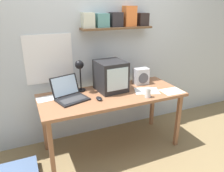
# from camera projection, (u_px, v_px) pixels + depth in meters

# --- Properties ---
(ground_plane) EXTENTS (12.00, 12.00, 0.00)m
(ground_plane) POSITION_uv_depth(u_px,v_px,m) (112.00, 146.00, 2.86)
(ground_plane) COLOR olive
(back_wall) EXTENTS (5.60, 0.24, 2.60)m
(back_wall) POSITION_uv_depth(u_px,v_px,m) (97.00, 41.00, 2.82)
(back_wall) COLOR silver
(back_wall) RESTS_ON ground_plane
(corner_desk) EXTENTS (1.70, 0.71, 0.75)m
(corner_desk) POSITION_uv_depth(u_px,v_px,m) (112.00, 99.00, 2.62)
(corner_desk) COLOR #966140
(corner_desk) RESTS_ON ground_plane
(crt_monitor) EXTENTS (0.35, 0.38, 0.37)m
(crt_monitor) POSITION_uv_depth(u_px,v_px,m) (111.00, 76.00, 2.65)
(crt_monitor) COLOR #232326
(crt_monitor) RESTS_ON corner_desk
(laptop) EXTENTS (0.41, 0.40, 0.24)m
(laptop) POSITION_uv_depth(u_px,v_px,m) (69.00, 93.00, 2.45)
(laptop) COLOR black
(laptop) RESTS_ON corner_desk
(desk_lamp) EXTENTS (0.13, 0.16, 0.40)m
(desk_lamp) POSITION_uv_depth(u_px,v_px,m) (80.00, 69.00, 2.54)
(desk_lamp) COLOR black
(desk_lamp) RESTS_ON corner_desk
(juice_glass) EXTENTS (0.07, 0.07, 0.11)m
(juice_glass) POSITION_uv_depth(u_px,v_px,m) (148.00, 93.00, 2.48)
(juice_glass) COLOR white
(juice_glass) RESTS_ON corner_desk
(space_heater) EXTENTS (0.19, 0.14, 0.21)m
(space_heater) POSITION_uv_depth(u_px,v_px,m) (141.00, 76.00, 2.89)
(space_heater) COLOR silver
(space_heater) RESTS_ON corner_desk
(computer_mouse) EXTENTS (0.07, 0.11, 0.03)m
(computer_mouse) POSITION_uv_depth(u_px,v_px,m) (99.00, 99.00, 2.43)
(computer_mouse) COLOR black
(computer_mouse) RESTS_ON corner_desk
(loose_paper_near_laptop) EXTENTS (0.26, 0.22, 0.00)m
(loose_paper_near_laptop) POSITION_uv_depth(u_px,v_px,m) (172.00, 91.00, 2.67)
(loose_paper_near_laptop) COLOR white
(loose_paper_near_laptop) RESTS_ON corner_desk
(open_notebook) EXTENTS (0.35, 0.30, 0.00)m
(open_notebook) POSITION_uv_depth(u_px,v_px,m) (147.00, 91.00, 2.68)
(open_notebook) COLOR white
(open_notebook) RESTS_ON corner_desk
(loose_paper_near_monitor) EXTENTS (0.26, 0.19, 0.00)m
(loose_paper_near_monitor) POSITION_uv_depth(u_px,v_px,m) (48.00, 98.00, 2.46)
(loose_paper_near_monitor) COLOR white
(loose_paper_near_monitor) RESTS_ON corner_desk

